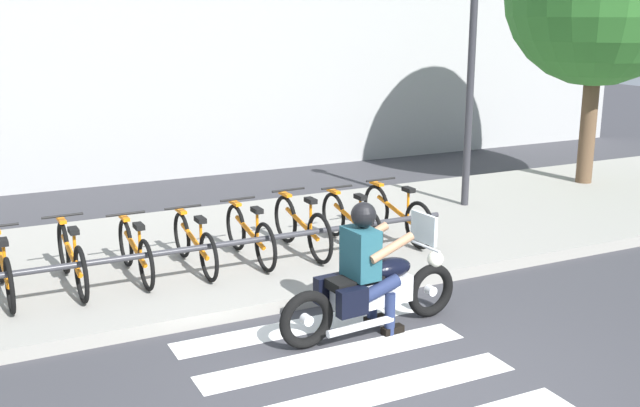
{
  "coord_description": "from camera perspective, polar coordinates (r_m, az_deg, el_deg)",
  "views": [
    {
      "loc": [
        -3.44,
        -5.29,
        3.31
      ],
      "look_at": [
        0.35,
        2.41,
        1.11
      ],
      "focal_mm": 42.79,
      "sensor_mm": 36.0,
      "label": 1
    }
  ],
  "objects": [
    {
      "name": "ground_plane",
      "position": [
        7.12,
        6.23,
        -13.38
      ],
      "size": [
        48.0,
        48.0,
        0.0
      ],
      "primitive_type": "plane",
      "color": "#38383D"
    },
    {
      "name": "motorcycle",
      "position": [
        8.01,
        3.98,
        -6.55
      ],
      "size": [
        2.18,
        0.69,
        1.2
      ],
      "color": "black",
      "rests_on": "ground"
    },
    {
      "name": "rider",
      "position": [
        7.84,
        3.54,
        -4.17
      ],
      "size": [
        0.66,
        0.57,
        1.42
      ],
      "color": "#1E4C59",
      "rests_on": "ground"
    },
    {
      "name": "bicycle_7",
      "position": [
        10.74,
        5.75,
        -0.78
      ],
      "size": [
        0.48,
        1.75,
        0.79
      ],
      "color": "black",
      "rests_on": "sidewalk"
    },
    {
      "name": "sidewalk",
      "position": [
        10.63,
        -6.04,
        -3.41
      ],
      "size": [
        24.0,
        4.4,
        0.15
      ],
      "primitive_type": "cube",
      "color": "gray",
      "rests_on": "ground"
    },
    {
      "name": "bike_rack",
      "position": [
        9.16,
        -6.17,
        -3.05
      ],
      "size": [
        5.73,
        0.07,
        0.49
      ],
      "color": "#333338",
      "rests_on": "sidewalk"
    },
    {
      "name": "crosswalk_stripe_2",
      "position": [
        6.99,
        4.22,
        -13.87
      ],
      "size": [
        2.8,
        0.4,
        0.01
      ],
      "primitive_type": "cube",
      "color": "white",
      "rests_on": "ground"
    },
    {
      "name": "crosswalk_stripe_4",
      "position": [
        8.26,
        -1.46,
        -9.18
      ],
      "size": [
        2.8,
        0.4,
        0.01
      ],
      "primitive_type": "cube",
      "color": "white",
      "rests_on": "ground"
    },
    {
      "name": "building_backdrop",
      "position": [
        15.6,
        -13.84,
        13.35
      ],
      "size": [
        24.0,
        1.2,
        6.27
      ],
      "primitive_type": "cube",
      "color": "#9E9E9E",
      "rests_on": "ground"
    },
    {
      "name": "bicycle_4",
      "position": [
        9.8,
        -5.27,
        -2.35
      ],
      "size": [
        0.48,
        1.61,
        0.76
      ],
      "color": "black",
      "rests_on": "sidewalk"
    },
    {
      "name": "bicycle_6",
      "position": [
        10.39,
        2.3,
        -1.31
      ],
      "size": [
        0.48,
        1.62,
        0.76
      ],
      "color": "black",
      "rests_on": "sidewalk"
    },
    {
      "name": "bicycle_0",
      "position": [
        9.23,
        -22.57,
        -4.5
      ],
      "size": [
        0.48,
        1.68,
        0.75
      ],
      "color": "black",
      "rests_on": "sidewalk"
    },
    {
      "name": "bicycle_1",
      "position": [
        9.28,
        -18.07,
        -3.9
      ],
      "size": [
        0.48,
        1.74,
        0.78
      ],
      "color": "black",
      "rests_on": "sidewalk"
    },
    {
      "name": "bicycle_3",
      "position": [
        9.58,
        -9.37,
        -2.94
      ],
      "size": [
        0.48,
        1.63,
        0.73
      ],
      "color": "black",
      "rests_on": "sidewalk"
    },
    {
      "name": "street_lamp",
      "position": [
        12.51,
        11.22,
        9.62
      ],
      "size": [
        0.28,
        0.28,
        3.78
      ],
      "color": "#2D2D33",
      "rests_on": "ground"
    },
    {
      "name": "bicycle_2",
      "position": [
        9.41,
        -13.64,
        -3.48
      ],
      "size": [
        0.48,
        1.56,
        0.73
      ],
      "color": "black",
      "rests_on": "sidewalk"
    },
    {
      "name": "crosswalk_stripe_3",
      "position": [
        7.61,
        1.12,
        -11.34
      ],
      "size": [
        2.8,
        0.4,
        0.01
      ],
      "primitive_type": "cube",
      "color": "white",
      "rests_on": "ground"
    },
    {
      "name": "bicycle_5",
      "position": [
        10.06,
        -1.37,
        -1.73
      ],
      "size": [
        0.48,
        1.69,
        0.8
      ],
      "color": "black",
      "rests_on": "sidewalk"
    }
  ]
}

